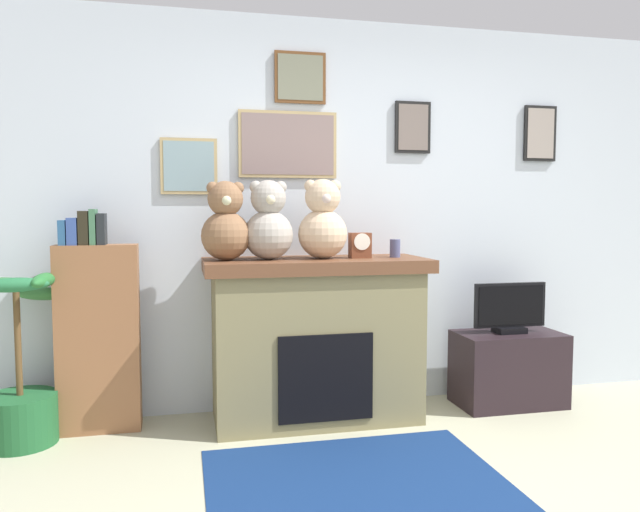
# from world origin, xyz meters

# --- Properties ---
(back_wall) EXTENTS (5.20, 0.15, 2.60)m
(back_wall) POSITION_xyz_m (-0.00, 2.00, 1.31)
(back_wall) COLOR silver
(back_wall) RESTS_ON ground_plane
(fireplace) EXTENTS (1.40, 0.62, 1.03)m
(fireplace) POSITION_xyz_m (-0.39, 1.66, 0.52)
(fireplace) COLOR olive
(fireplace) RESTS_ON ground_plane
(bookshelf) EXTENTS (0.48, 0.16, 1.34)m
(bookshelf) POSITION_xyz_m (-1.71, 1.74, 0.61)
(bookshelf) COLOR brown
(bookshelf) RESTS_ON ground_plane
(potted_plant) EXTENTS (0.57, 0.58, 0.98)m
(potted_plant) POSITION_xyz_m (-2.13, 1.62, 0.33)
(potted_plant) COLOR #1E592D
(potted_plant) RESTS_ON ground_plane
(tv_stand) EXTENTS (0.71, 0.40, 0.50)m
(tv_stand) POSITION_xyz_m (0.96, 1.64, 0.25)
(tv_stand) COLOR black
(tv_stand) RESTS_ON ground_plane
(television) EXTENTS (0.52, 0.14, 0.34)m
(television) POSITION_xyz_m (0.96, 1.64, 0.66)
(television) COLOR black
(television) RESTS_ON tv_stand
(area_rug) EXTENTS (1.47, 1.15, 0.01)m
(area_rug) POSITION_xyz_m (-0.39, 0.70, 0.00)
(area_rug) COLOR navy
(area_rug) RESTS_ON ground_plane
(candle_jar) EXTENTS (0.07, 0.07, 0.12)m
(candle_jar) POSITION_xyz_m (0.13, 1.64, 1.09)
(candle_jar) COLOR #4C517A
(candle_jar) RESTS_ON fireplace
(mantel_clock) EXTENTS (0.13, 0.10, 0.16)m
(mantel_clock) POSITION_xyz_m (-0.11, 1.64, 1.11)
(mantel_clock) COLOR brown
(mantel_clock) RESTS_ON fireplace
(teddy_bear_tan) EXTENTS (0.30, 0.30, 0.48)m
(teddy_bear_tan) POSITION_xyz_m (-0.95, 1.64, 1.25)
(teddy_bear_tan) COLOR #855F41
(teddy_bear_tan) RESTS_ON fireplace
(teddy_bear_cream) EXTENTS (0.30, 0.30, 0.49)m
(teddy_bear_cream) POSITION_xyz_m (-0.69, 1.64, 1.25)
(teddy_bear_cream) COLOR #A59E94
(teddy_bear_cream) RESTS_ON fireplace
(teddy_bear_grey) EXTENTS (0.31, 0.31, 0.50)m
(teddy_bear_grey) POSITION_xyz_m (-0.35, 1.64, 1.26)
(teddy_bear_grey) COLOR #D0B291
(teddy_bear_grey) RESTS_ON fireplace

